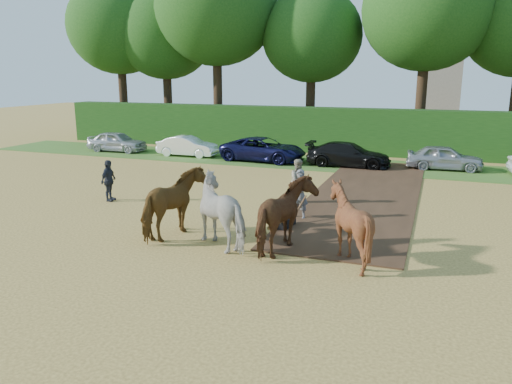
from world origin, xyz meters
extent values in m
plane|color=gold|center=(0.00, 0.00, 0.00)|extent=(120.00, 120.00, 0.00)
cube|color=#472D1C|center=(1.50, 7.00, 0.03)|extent=(4.50, 17.00, 0.05)
cube|color=#38601E|center=(0.00, 14.00, 0.01)|extent=(50.00, 5.00, 0.03)
cube|color=#14380F|center=(0.00, 18.50, 1.50)|extent=(46.00, 1.60, 3.00)
imported|color=#B9B291|center=(-0.88, 4.44, 0.94)|extent=(1.13, 1.15, 1.87)
imported|color=#22252D|center=(-8.50, 2.14, 0.88)|extent=(0.53, 1.07, 1.75)
imported|color=brown|center=(-3.56, -1.07, 1.11)|extent=(1.51, 2.76, 2.22)
imported|color=beige|center=(-1.65, -1.15, 1.11)|extent=(2.42, 2.14, 2.22)
imported|color=brown|center=(0.26, -1.22, 1.11)|extent=(1.51, 2.76, 2.22)
imported|color=#5D3417|center=(2.17, -1.29, 1.11)|extent=(2.03, 2.22, 2.23)
cube|color=black|center=(-0.42, 1.10, 0.19)|extent=(0.48, 0.99, 0.37)
cube|color=brown|center=(-0.49, 0.47, 0.37)|extent=(0.28, 1.48, 0.11)
cylinder|color=brown|center=(-0.58, 1.71, 0.58)|extent=(0.08, 1.08, 0.78)
cylinder|color=brown|center=(-0.11, 1.65, 0.58)|extent=(0.34, 1.06, 0.78)
imported|color=gray|center=(-0.26, 2.36, 0.93)|extent=(0.73, 0.52, 1.86)
imported|color=#B3B4BA|center=(-16.30, 13.69, 0.70)|extent=(4.15, 1.77, 1.40)
imported|color=white|center=(-10.84, 13.64, 0.65)|extent=(3.98, 1.43, 1.31)
imported|color=#121239|center=(-5.64, 13.59, 0.73)|extent=(5.42, 2.84, 1.46)
imported|color=black|center=(-0.44, 13.58, 0.70)|extent=(4.83, 2.02, 1.39)
imported|color=#9FA2A8|center=(4.76, 14.44, 0.69)|extent=(4.14, 1.82, 1.39)
cylinder|color=#382616|center=(-21.00, 21.50, 2.93)|extent=(0.70, 0.70, 5.85)
ellipsoid|color=#163F11|center=(-21.00, 21.50, 9.00)|extent=(8.40, 8.40, 7.73)
cylinder|color=#382616|center=(-17.00, 22.00, 2.70)|extent=(0.70, 0.70, 5.40)
ellipsoid|color=#163F11|center=(-17.00, 22.00, 8.32)|extent=(7.80, 7.80, 7.18)
cylinder|color=#382616|center=(-12.00, 21.00, 3.26)|extent=(0.70, 0.70, 6.53)
ellipsoid|color=#163F11|center=(-12.00, 21.00, 9.97)|extent=(9.20, 9.20, 8.46)
cylinder|color=#382616|center=(-5.00, 22.50, 2.59)|extent=(0.70, 0.70, 5.17)
ellipsoid|color=#163F11|center=(-5.00, 22.50, 7.95)|extent=(7.40, 7.40, 6.81)
cylinder|color=#382616|center=(3.00, 21.50, 3.04)|extent=(0.70, 0.70, 6.08)
ellipsoid|color=#163F11|center=(3.00, 21.50, 9.30)|extent=(8.60, 8.60, 7.91)
cube|color=slate|center=(4.00, 55.00, 4.50)|extent=(5.00, 5.00, 9.00)
camera|label=1|loc=(4.36, -14.90, 5.28)|focal=35.00mm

